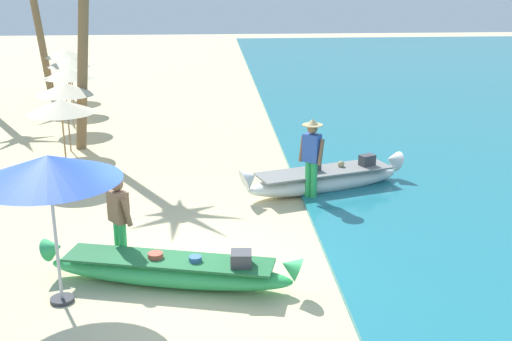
{
  "coord_description": "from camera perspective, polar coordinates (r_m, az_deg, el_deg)",
  "views": [
    {
      "loc": [
        0.3,
        -9.66,
        4.85
      ],
      "look_at": [
        1.21,
        2.64,
        0.9
      ],
      "focal_mm": 44.35,
      "sensor_mm": 36.0,
      "label": 1
    }
  ],
  "objects": [
    {
      "name": "person_vendor_hatted",
      "position": [
        13.55,
        5.04,
        1.48
      ],
      "size": [
        0.56,
        0.5,
        1.84
      ],
      "color": "green",
      "rests_on": "ground"
    },
    {
      "name": "boat_green_foreground",
      "position": [
        10.29,
        -7.73,
        -8.9
      ],
      "size": [
        4.26,
        1.6,
        0.72
      ],
      "color": "#38B760",
      "rests_on": "ground"
    },
    {
      "name": "boat_white_midground",
      "position": [
        14.39,
        6.18,
        -0.8
      ],
      "size": [
        3.99,
        1.89,
        0.83
      ],
      "color": "white",
      "rests_on": "ground"
    },
    {
      "name": "ground_plane",
      "position": [
        10.81,
        -5.44,
        -8.98
      ],
      "size": [
        80.0,
        80.0,
        0.0
      ],
      "primitive_type": "plane",
      "color": "beige"
    },
    {
      "name": "patio_umbrella_large",
      "position": [
        9.48,
        -18.22,
        0.15
      ],
      "size": [
        2.09,
        2.09,
        2.33
      ],
      "color": "#B7B7BC",
      "rests_on": "ground"
    },
    {
      "name": "person_tourist_customer",
      "position": [
        10.78,
        -12.25,
        -4.15
      ],
      "size": [
        0.49,
        0.55,
        1.6
      ],
      "color": "green",
      "rests_on": "ground"
    },
    {
      "name": "parasol_row_3",
      "position": [
        23.27,
        -16.41,
        9.4
      ],
      "size": [
        1.6,
        1.6,
        1.91
      ],
      "color": "#8E6B47",
      "rests_on": "ground"
    },
    {
      "name": "parasol_row_1",
      "position": [
        17.96,
        -16.82,
        7.06
      ],
      "size": [
        1.6,
        1.6,
        1.91
      ],
      "color": "#8E6B47",
      "rests_on": "ground"
    },
    {
      "name": "parasol_row_2",
      "position": [
        20.69,
        -16.49,
        8.42
      ],
      "size": [
        1.6,
        1.6,
        1.91
      ],
      "color": "#8E6B47",
      "rests_on": "ground"
    },
    {
      "name": "parasol_row_0",
      "position": [
        15.67,
        -17.19,
        5.55
      ],
      "size": [
        1.6,
        1.6,
        1.91
      ],
      "color": "#8E6B47",
      "rests_on": "ground"
    },
    {
      "name": "parasol_row_4",
      "position": [
        25.69,
        -16.77,
        10.1
      ],
      "size": [
        1.6,
        1.6,
        1.91
      ],
      "color": "#8E6B47",
      "rests_on": "ground"
    }
  ]
}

